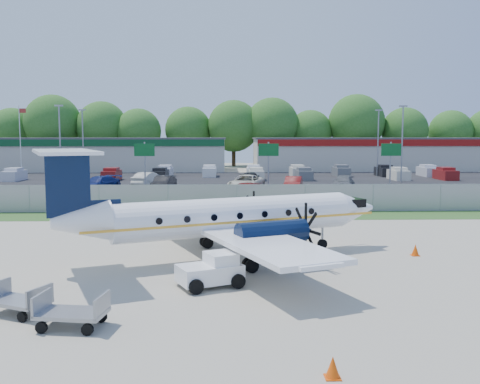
{
  "coord_description": "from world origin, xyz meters",
  "views": [
    {
      "loc": [
        -0.83,
        -24.64,
        5.52
      ],
      "look_at": [
        0.0,
        6.0,
        2.3
      ],
      "focal_mm": 40.0,
      "sensor_mm": 36.0,
      "label": 1
    }
  ],
  "objects_px": {
    "baggage_cart_near": "(72,312)",
    "baggage_cart_far": "(18,300)",
    "pushback_tug": "(212,271)",
    "aircraft": "(228,217)"
  },
  "relations": [
    {
      "from": "baggage_cart_near",
      "to": "baggage_cart_far",
      "type": "xyz_separation_m",
      "value": [
        -2.0,
        1.23,
        -0.02
      ]
    },
    {
      "from": "pushback_tug",
      "to": "baggage_cart_far",
      "type": "distance_m",
      "value": 6.65
    },
    {
      "from": "baggage_cart_far",
      "to": "aircraft",
      "type": "bearing_deg",
      "value": 48.6
    },
    {
      "from": "pushback_tug",
      "to": "baggage_cart_near",
      "type": "bearing_deg",
      "value": -133.11
    },
    {
      "from": "aircraft",
      "to": "pushback_tug",
      "type": "distance_m",
      "value": 4.68
    },
    {
      "from": "aircraft",
      "to": "baggage_cart_far",
      "type": "distance_m",
      "value": 10.0
    },
    {
      "from": "aircraft",
      "to": "baggage_cart_near",
      "type": "relative_size",
      "value": 7.8
    },
    {
      "from": "pushback_tug",
      "to": "baggage_cart_far",
      "type": "xyz_separation_m",
      "value": [
        -5.94,
        -2.98,
        -0.14
      ]
    },
    {
      "from": "baggage_cart_far",
      "to": "pushback_tug",
      "type": "bearing_deg",
      "value": 26.63
    },
    {
      "from": "baggage_cart_near",
      "to": "pushback_tug",
      "type": "bearing_deg",
      "value": 46.89
    }
  ]
}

